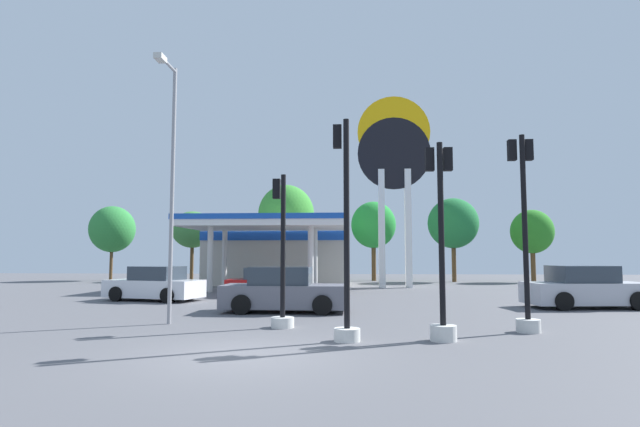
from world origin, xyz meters
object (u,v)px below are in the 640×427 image
object	(u,v)px
tree_1	(192,230)
tree_2	(286,215)
car_1	(586,289)
car_0	(155,285)
traffic_signal_0	(282,276)
tree_3	(373,225)
tree_4	(453,223)
tree_0	(112,229)
traffic_signal_3	(346,262)
car_3	(268,284)
traffic_signal_1	(525,251)
tree_5	(532,232)
corner_streetlamp	(170,169)
traffic_signal_2	(442,263)
station_pole_sign	(394,164)
car_2	(285,291)

from	to	relation	value
tree_1	tree_2	xyz separation A→B (m)	(7.55, 0.22, 1.19)
car_1	tree_1	world-z (taller)	tree_1
car_0	traffic_signal_0	size ratio (longest dim) A/B	1.06
tree_1	tree_3	bearing A→B (deg)	4.43
tree_4	tree_0	bearing A→B (deg)	179.21
traffic_signal_3	tree_4	xyz separation A→B (m)	(7.97, 27.29, 2.64)
car_3	traffic_signal_1	world-z (taller)	traffic_signal_1
tree_0	tree_5	xyz separation A→B (m)	(33.21, -0.61, -0.34)
traffic_signal_1	car_0	bearing A→B (deg)	147.88
traffic_signal_1	tree_2	world-z (taller)	tree_2
car_3	tree_4	size ratio (longest dim) A/B	0.62
traffic_signal_1	tree_3	distance (m)	27.17
tree_4	corner_streetlamp	distance (m)	28.12
traffic_signal_0	corner_streetlamp	bearing A→B (deg)	174.68
car_3	tree_0	xyz separation A→B (m)	(-15.42, 15.21, 3.51)
car_0	traffic_signal_0	bearing A→B (deg)	-49.36
traffic_signal_0	tree_0	world-z (taller)	tree_0
tree_2	tree_4	xyz separation A→B (m)	(13.07, -0.43, -0.77)
traffic_signal_2	tree_5	world-z (taller)	tree_5
tree_3	car_0	bearing A→B (deg)	-119.76
car_0	tree_3	world-z (taller)	tree_3
car_3	car_0	bearing A→B (deg)	-153.86
car_0	tree_3	bearing A→B (deg)	60.24
traffic_signal_2	tree_5	distance (m)	29.29
car_0	tree_0	distance (m)	20.82
car_1	tree_5	xyz separation A→B (m)	(4.71, 18.97, 3.08)
traffic_signal_3	tree_4	size ratio (longest dim) A/B	0.82
traffic_signal_1	traffic_signal_2	bearing A→B (deg)	-148.65
car_1	corner_streetlamp	distance (m)	15.88
tree_3	traffic_signal_3	bearing A→B (deg)	-93.76
station_pole_sign	traffic_signal_2	distance (m)	20.72
car_1	corner_streetlamp	world-z (taller)	corner_streetlamp
tree_2	car_3	bearing A→B (deg)	-85.70
car_3	traffic_signal_0	xyz separation A→B (m)	(2.13, -10.31, 0.78)
tree_1	car_3	bearing A→B (deg)	-59.95
tree_2	corner_streetlamp	size ratio (longest dim) A/B	0.99
traffic_signal_0	tree_4	world-z (taller)	tree_4
tree_3	car_1	bearing A→B (deg)	-70.60
tree_4	traffic_signal_3	bearing A→B (deg)	-106.28
car_1	tree_4	xyz separation A→B (m)	(-1.15, 19.21, 3.76)
station_pole_sign	tree_5	world-z (taller)	station_pole_sign
tree_2	tree_5	xyz separation A→B (m)	(18.93, -0.66, -1.46)
tree_0	corner_streetlamp	world-z (taller)	corner_streetlamp
car_3	tree_0	size ratio (longest dim) A/B	0.66
tree_0	tree_4	bearing A→B (deg)	-0.79
car_2	car_3	xyz separation A→B (m)	(-1.70, 6.45, -0.08)
station_pole_sign	car_1	xyz separation A→B (m)	(6.25, -11.94, -7.13)
car_0	traffic_signal_0	world-z (taller)	traffic_signal_0
station_pole_sign	traffic_signal_3	distance (m)	21.09
car_0	car_1	distance (m)	17.92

